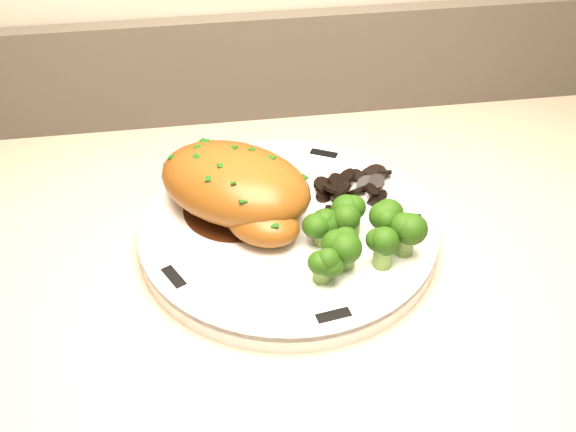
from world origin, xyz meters
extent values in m
cylinder|color=white|center=(0.12, 1.77, 0.96)|extent=(0.33, 0.33, 0.02)
cube|color=black|center=(0.17, 1.87, 0.97)|extent=(0.03, 0.02, 0.00)
cube|color=black|center=(0.04, 1.85, 0.97)|extent=(0.03, 0.03, 0.00)
cube|color=black|center=(0.02, 1.72, 0.97)|extent=(0.02, 0.03, 0.00)
cube|color=black|center=(0.14, 1.66, 0.97)|extent=(0.03, 0.01, 0.00)
cube|color=black|center=(0.24, 1.75, 0.97)|extent=(0.01, 0.03, 0.00)
cylinder|color=#351609|center=(0.08, 1.80, 0.97)|extent=(0.10, 0.10, 0.00)
ellipsoid|color=brown|center=(0.08, 1.80, 1.00)|extent=(0.18, 0.17, 0.06)
ellipsoid|color=brown|center=(0.10, 1.76, 0.99)|extent=(0.09, 0.08, 0.03)
cube|color=#14440E|center=(0.05, 1.83, 1.02)|extent=(0.01, 0.00, 0.00)
cube|color=#14440E|center=(0.06, 1.82, 1.03)|extent=(0.01, 0.00, 0.00)
cube|color=#14440E|center=(0.07, 1.81, 1.03)|extent=(0.01, 0.00, 0.00)
cube|color=#14440E|center=(0.09, 1.80, 1.03)|extent=(0.01, 0.00, 0.00)
cube|color=#14440E|center=(0.10, 1.79, 1.03)|extent=(0.01, 0.00, 0.00)
cube|color=#14440E|center=(0.12, 1.78, 1.02)|extent=(0.01, 0.00, 0.00)
cylinder|color=black|center=(0.21, 1.81, 0.97)|extent=(0.02, 0.01, 0.01)
cylinder|color=black|center=(0.21, 1.81, 0.97)|extent=(0.02, 0.02, 0.01)
cylinder|color=black|center=(0.21, 1.82, 0.98)|extent=(0.02, 0.02, 0.01)
cylinder|color=black|center=(0.20, 1.82, 0.97)|extent=(0.02, 0.02, 0.01)
cylinder|color=black|center=(0.19, 1.83, 0.97)|extent=(0.02, 0.02, 0.01)
cylinder|color=black|center=(0.18, 1.83, 0.98)|extent=(0.02, 0.02, 0.01)
cylinder|color=black|center=(0.17, 1.83, 0.97)|extent=(0.02, 0.02, 0.01)
cylinder|color=black|center=(0.16, 1.82, 0.97)|extent=(0.02, 0.02, 0.00)
cylinder|color=black|center=(0.16, 1.82, 0.98)|extent=(0.03, 0.03, 0.01)
cylinder|color=black|center=(0.15, 1.81, 0.97)|extent=(0.02, 0.02, 0.02)
cylinder|color=black|center=(0.15, 1.81, 0.97)|extent=(0.02, 0.02, 0.01)
cylinder|color=black|center=(0.15, 1.80, 0.98)|extent=(0.03, 0.02, 0.01)
cylinder|color=black|center=(0.16, 1.79, 0.97)|extent=(0.03, 0.03, 0.01)
cylinder|color=black|center=(0.16, 1.79, 0.97)|extent=(0.03, 0.03, 0.01)
cylinder|color=black|center=(0.17, 1.79, 0.98)|extent=(0.03, 0.03, 0.02)
cylinder|color=black|center=(0.18, 1.78, 0.97)|extent=(0.02, 0.02, 0.02)
cylinder|color=black|center=(0.19, 1.79, 0.97)|extent=(0.03, 0.03, 0.01)
cylinder|color=black|center=(0.20, 1.79, 0.98)|extent=(0.03, 0.03, 0.01)
cylinder|color=black|center=(0.21, 1.79, 0.97)|extent=(0.03, 0.03, 0.01)
cylinder|color=black|center=(0.21, 1.80, 0.97)|extent=(0.03, 0.03, 0.01)
cylinder|color=olive|center=(0.15, 1.74, 0.98)|extent=(0.02, 0.02, 0.02)
sphere|color=#143207|center=(0.15, 1.74, 1.00)|extent=(0.02, 0.02, 0.02)
cylinder|color=olive|center=(0.18, 1.75, 0.98)|extent=(0.02, 0.02, 0.02)
sphere|color=#143207|center=(0.18, 1.75, 1.00)|extent=(0.02, 0.02, 0.02)
cylinder|color=olive|center=(0.20, 1.74, 0.98)|extent=(0.02, 0.02, 0.02)
sphere|color=#143207|center=(0.20, 1.74, 1.00)|extent=(0.02, 0.02, 0.02)
cylinder|color=olive|center=(0.16, 1.71, 0.98)|extent=(0.02, 0.02, 0.02)
sphere|color=#143207|center=(0.16, 1.71, 1.00)|extent=(0.02, 0.02, 0.02)
cylinder|color=olive|center=(0.19, 1.71, 0.98)|extent=(0.02, 0.02, 0.02)
sphere|color=#143207|center=(0.19, 1.71, 1.00)|extent=(0.02, 0.02, 0.02)
cylinder|color=olive|center=(0.22, 1.72, 0.98)|extent=(0.02, 0.02, 0.02)
sphere|color=#143207|center=(0.22, 1.72, 1.00)|extent=(0.02, 0.02, 0.02)
cylinder|color=olive|center=(0.14, 1.70, 0.98)|extent=(0.02, 0.02, 0.02)
sphere|color=#143207|center=(0.14, 1.70, 1.00)|extent=(0.02, 0.02, 0.02)
camera|label=1|loc=(0.05, 1.28, 1.39)|focal=45.00mm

